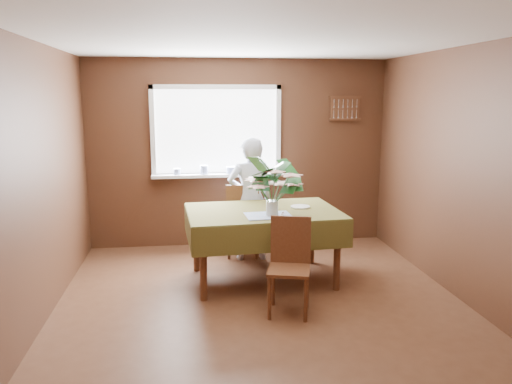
{
  "coord_description": "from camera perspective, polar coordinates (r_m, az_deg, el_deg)",
  "views": [
    {
      "loc": [
        -0.68,
        -4.41,
        2.02
      ],
      "look_at": [
        0.0,
        0.55,
        1.05
      ],
      "focal_mm": 35.0,
      "sensor_mm": 36.0,
      "label": 1
    }
  ],
  "objects": [
    {
      "name": "floor",
      "position": [
        4.9,
        0.9,
        -13.38
      ],
      "size": [
        4.5,
        4.5,
        0.0
      ],
      "primitive_type": "plane",
      "color": "#4C2B1A",
      "rests_on": "ground"
    },
    {
      "name": "ceiling",
      "position": [
        4.49,
        1.0,
        17.09
      ],
      "size": [
        4.5,
        4.5,
        0.0
      ],
      "primitive_type": "plane",
      "rotation": [
        3.14,
        0.0,
        0.0
      ],
      "color": "white",
      "rests_on": "wall_back"
    },
    {
      "name": "wall_back",
      "position": [
        6.74,
        -1.97,
        4.41
      ],
      "size": [
        4.0,
        0.0,
        4.0
      ],
      "primitive_type": "plane",
      "rotation": [
        1.57,
        0.0,
        0.0
      ],
      "color": "brown",
      "rests_on": "floor"
    },
    {
      "name": "wall_front",
      "position": [
        2.4,
        9.21,
        -8.0
      ],
      "size": [
        4.0,
        0.0,
        4.0
      ],
      "primitive_type": "plane",
      "rotation": [
        -1.57,
        0.0,
        0.0
      ],
      "color": "brown",
      "rests_on": "floor"
    },
    {
      "name": "wall_left",
      "position": [
        4.67,
        -24.1,
        0.5
      ],
      "size": [
        0.0,
        4.5,
        4.5
      ],
      "primitive_type": "plane",
      "rotation": [
        1.57,
        0.0,
        1.57
      ],
      "color": "brown",
      "rests_on": "floor"
    },
    {
      "name": "wall_right",
      "position": [
        5.22,
        23.21,
        1.58
      ],
      "size": [
        0.0,
        4.5,
        4.5
      ],
      "primitive_type": "plane",
      "rotation": [
        1.57,
        0.0,
        -1.57
      ],
      "color": "brown",
      "rests_on": "floor"
    },
    {
      "name": "window_assembly",
      "position": [
        6.66,
        -4.46,
        5.26
      ],
      "size": [
        1.72,
        0.2,
        1.22
      ],
      "color": "white",
      "rests_on": "wall_back"
    },
    {
      "name": "spoon_rack",
      "position": [
        6.96,
        10.15,
        9.41
      ],
      "size": [
        0.44,
        0.05,
        0.33
      ],
      "color": "#59321D",
      "rests_on": "wall_back"
    },
    {
      "name": "dining_table",
      "position": [
        5.44,
        0.82,
        -3.1
      ],
      "size": [
        1.71,
        1.22,
        0.8
      ],
      "rotation": [
        0.0,
        0.0,
        0.06
      ],
      "color": "#59321D",
      "rests_on": "floor"
    },
    {
      "name": "chair_far",
      "position": [
        6.28,
        -1.53,
        -2.9
      ],
      "size": [
        0.45,
        0.45,
        0.95
      ],
      "rotation": [
        0.0,
        0.0,
        3.01
      ],
      "color": "#59321D",
      "rests_on": "floor"
    },
    {
      "name": "chair_near",
      "position": [
        4.75,
        3.88,
        -7.81
      ],
      "size": [
        0.47,
        0.48,
        0.9
      ],
      "rotation": [
        0.0,
        0.0,
        -0.27
      ],
      "color": "#59321D",
      "rests_on": "floor"
    },
    {
      "name": "seated_woman",
      "position": [
        6.15,
        -0.66,
        -0.81
      ],
      "size": [
        0.56,
        0.38,
        1.53
      ],
      "primitive_type": "imported",
      "rotation": [
        0.0,
        0.0,
        3.16
      ],
      "color": "white",
      "rests_on": "floor"
    },
    {
      "name": "flower_bouquet",
      "position": [
        5.1,
        1.87,
        1.16
      ],
      "size": [
        0.64,
        0.64,
        0.55
      ],
      "rotation": [
        0.0,
        0.0,
        -0.33
      ],
      "color": "white",
      "rests_on": "dining_table"
    },
    {
      "name": "side_plate",
      "position": [
        5.58,
        5.08,
        -1.69
      ],
      "size": [
        0.25,
        0.25,
        0.01
      ],
      "primitive_type": "cylinder",
      "rotation": [
        0.0,
        0.0,
        0.2
      ],
      "color": "white",
      "rests_on": "dining_table"
    },
    {
      "name": "table_knife",
      "position": [
        5.2,
        2.98,
        -2.57
      ],
      "size": [
        0.08,
        0.2,
        0.0
      ],
      "primitive_type": "cube",
      "rotation": [
        0.0,
        0.0,
        -0.3
      ],
      "color": "silver",
      "rests_on": "dining_table"
    }
  ]
}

